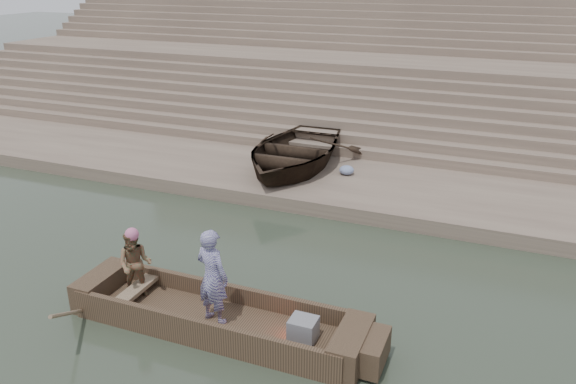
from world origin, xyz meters
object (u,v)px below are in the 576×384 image
Objects in this scene: standing_man at (212,276)px; rowing_man at (135,264)px; beached_rowboat at (293,151)px; television at (303,329)px; main_rowboat at (216,323)px.

rowing_man is (-1.78, 0.18, -0.22)m from standing_man.
beached_rowboat is (0.19, 7.67, 0.02)m from rowing_man.
rowing_man is 2.99× the size of television.
television reaches higher than main_rowboat.
beached_rowboat is at bearing 101.48° from main_rowboat.
standing_man reaches higher than beached_rowboat.
standing_man is 1.81m from rowing_man.
standing_man is 3.93× the size of television.
rowing_man reaches higher than beached_rowboat.
standing_man is at bearing -77.87° from main_rowboat.
main_rowboat is at bearing -79.32° from beached_rowboat.
beached_rowboat reaches higher than main_rowboat.
main_rowboat is 0.98× the size of beached_rowboat.
main_rowboat is at bearing -24.61° from rowing_man.
beached_rowboat is at bearing 112.79° from television.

